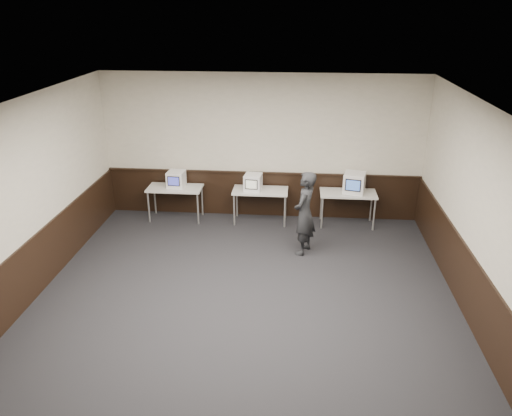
{
  "coord_description": "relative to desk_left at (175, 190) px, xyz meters",
  "views": [
    {
      "loc": [
        0.79,
        -6.57,
        4.55
      ],
      "look_at": [
        0.08,
        1.6,
        1.15
      ],
      "focal_mm": 35.0,
      "sensor_mm": 36.0,
      "label": 1
    }
  ],
  "objects": [
    {
      "name": "floor",
      "position": [
        1.9,
        -3.6,
        -0.68
      ],
      "size": [
        8.0,
        8.0,
        0.0
      ],
      "primitive_type": "plane",
      "color": "black",
      "rests_on": "ground"
    },
    {
      "name": "ceiling",
      "position": [
        1.9,
        -3.6,
        2.52
      ],
      "size": [
        8.0,
        8.0,
        0.0
      ],
      "primitive_type": "plane",
      "rotation": [
        3.14,
        0.0,
        0.0
      ],
      "color": "white",
      "rests_on": "back_wall"
    },
    {
      "name": "back_wall",
      "position": [
        1.9,
        0.4,
        0.92
      ],
      "size": [
        7.0,
        0.0,
        7.0
      ],
      "primitive_type": "plane",
      "rotation": [
        1.57,
        0.0,
        0.0
      ],
      "color": "beige",
      "rests_on": "ground"
    },
    {
      "name": "left_wall",
      "position": [
        -1.6,
        -3.6,
        0.92
      ],
      "size": [
        0.0,
        8.0,
        8.0
      ],
      "primitive_type": "plane",
      "rotation": [
        1.57,
        0.0,
        1.57
      ],
      "color": "beige",
      "rests_on": "ground"
    },
    {
      "name": "right_wall",
      "position": [
        5.4,
        -3.6,
        0.92
      ],
      "size": [
        0.0,
        8.0,
        8.0
      ],
      "primitive_type": "plane",
      "rotation": [
        1.57,
        0.0,
        -1.57
      ],
      "color": "beige",
      "rests_on": "ground"
    },
    {
      "name": "wainscot_back",
      "position": [
        1.9,
        0.38,
        -0.18
      ],
      "size": [
        6.98,
        0.04,
        1.0
      ],
      "primitive_type": "cube",
      "color": "black",
      "rests_on": "back_wall"
    },
    {
      "name": "wainscot_left",
      "position": [
        -1.58,
        -3.6,
        -0.18
      ],
      "size": [
        0.04,
        7.98,
        1.0
      ],
      "primitive_type": "cube",
      "color": "black",
      "rests_on": "left_wall"
    },
    {
      "name": "wainscot_right",
      "position": [
        5.38,
        -3.6,
        -0.18
      ],
      "size": [
        0.04,
        7.98,
        1.0
      ],
      "primitive_type": "cube",
      "color": "black",
      "rests_on": "right_wall"
    },
    {
      "name": "wainscot_rail",
      "position": [
        1.9,
        0.36,
        0.34
      ],
      "size": [
        6.98,
        0.06,
        0.04
      ],
      "primitive_type": "cube",
      "color": "black",
      "rests_on": "wainscot_back"
    },
    {
      "name": "desk_left",
      "position": [
        0.0,
        0.0,
        0.0
      ],
      "size": [
        1.2,
        0.6,
        0.75
      ],
      "color": "silver",
      "rests_on": "ground"
    },
    {
      "name": "desk_center",
      "position": [
        1.9,
        0.0,
        0.0
      ],
      "size": [
        1.2,
        0.6,
        0.75
      ],
      "color": "silver",
      "rests_on": "ground"
    },
    {
      "name": "desk_right",
      "position": [
        3.8,
        0.0,
        0.0
      ],
      "size": [
        1.2,
        0.6,
        0.75
      ],
      "color": "silver",
      "rests_on": "ground"
    },
    {
      "name": "emac_left",
      "position": [
        0.04,
        0.03,
        0.25
      ],
      "size": [
        0.39,
        0.41,
        0.36
      ],
      "rotation": [
        0.0,
        0.0,
        -0.06
      ],
      "color": "white",
      "rests_on": "desk_left"
    },
    {
      "name": "emac_center",
      "position": [
        1.74,
        -0.03,
        0.25
      ],
      "size": [
        0.4,
        0.42,
        0.36
      ],
      "rotation": [
        0.0,
        0.0,
        -0.11
      ],
      "color": "white",
      "rests_on": "desk_center"
    },
    {
      "name": "emac_right",
      "position": [
        3.92,
        0.02,
        0.29
      ],
      "size": [
        0.53,
        0.54,
        0.44
      ],
      "rotation": [
        0.0,
        0.0,
        -0.22
      ],
      "color": "white",
      "rests_on": "desk_right"
    },
    {
      "name": "person",
      "position": [
        2.85,
        -1.4,
        0.15
      ],
      "size": [
        0.58,
        0.7,
        1.65
      ],
      "primitive_type": "imported",
      "rotation": [
        0.0,
        0.0,
        -1.92
      ],
      "color": "black",
      "rests_on": "ground"
    }
  ]
}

